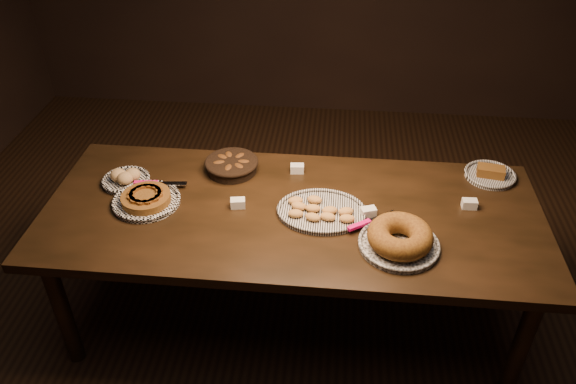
# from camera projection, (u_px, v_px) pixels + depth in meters

# --- Properties ---
(ground) EXTENTS (5.00, 5.00, 0.00)m
(ground) POSITION_uv_depth(u_px,v_px,m) (291.00, 316.00, 3.14)
(ground) COLOR black
(ground) RESTS_ON ground
(buffet_table) EXTENTS (2.40, 1.00, 0.75)m
(buffet_table) POSITION_uv_depth(u_px,v_px,m) (292.00, 222.00, 2.74)
(buffet_table) COLOR black
(buffet_table) RESTS_ON ground
(apple_tart_plate) EXTENTS (0.33, 0.33, 0.06)m
(apple_tart_plate) POSITION_uv_depth(u_px,v_px,m) (146.00, 199.00, 2.73)
(apple_tart_plate) COLOR white
(apple_tart_plate) RESTS_ON buffet_table
(madeleine_platter) EXTENTS (0.42, 0.34, 0.05)m
(madeleine_platter) POSITION_uv_depth(u_px,v_px,m) (321.00, 211.00, 2.66)
(madeleine_platter) COLOR black
(madeleine_platter) RESTS_ON buffet_table
(bundt_cake_plate) EXTENTS (0.41, 0.41, 0.11)m
(bundt_cake_plate) POSITION_uv_depth(u_px,v_px,m) (399.00, 238.00, 2.45)
(bundt_cake_plate) COLOR black
(bundt_cake_plate) RESTS_ON buffet_table
(croissant_basket) EXTENTS (0.32, 0.32, 0.07)m
(croissant_basket) POSITION_uv_depth(u_px,v_px,m) (232.00, 164.00, 2.95)
(croissant_basket) COLOR black
(croissant_basket) RESTS_ON buffet_table
(bread_roll_plate) EXTENTS (0.24, 0.24, 0.08)m
(bread_roll_plate) POSITION_uv_depth(u_px,v_px,m) (126.00, 178.00, 2.86)
(bread_roll_plate) COLOR white
(bread_roll_plate) RESTS_ON buffet_table
(loaf_plate) EXTENTS (0.26, 0.26, 0.06)m
(loaf_plate) POSITION_uv_depth(u_px,v_px,m) (490.00, 174.00, 2.91)
(loaf_plate) COLOR black
(loaf_plate) RESTS_ON buffet_table
(tent_cards) EXTENTS (1.65, 0.40, 0.04)m
(tent_cards) POSITION_uv_depth(u_px,v_px,m) (303.00, 195.00, 2.76)
(tent_cards) COLOR white
(tent_cards) RESTS_ON buffet_table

